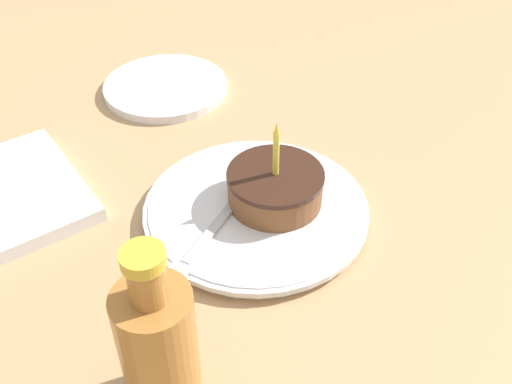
# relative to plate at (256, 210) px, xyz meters

# --- Properties ---
(ground_plane) EXTENTS (2.40, 2.40, 0.04)m
(ground_plane) POSITION_rel_plate_xyz_m (0.02, 0.01, -0.03)
(ground_plane) COLOR tan
(ground_plane) RESTS_ON ground
(plate) EXTENTS (0.28, 0.28, 0.02)m
(plate) POSITION_rel_plate_xyz_m (0.00, 0.00, 0.00)
(plate) COLOR silver
(plate) RESTS_ON ground_plane
(cake_slice) EXTENTS (0.12, 0.12, 0.12)m
(cake_slice) POSITION_rel_plate_xyz_m (-0.02, 0.00, 0.03)
(cake_slice) COLOR brown
(cake_slice) RESTS_ON plate
(fork) EXTENTS (0.17, 0.10, 0.00)m
(fork) POSITION_rel_plate_xyz_m (0.10, 0.02, 0.01)
(fork) COLOR #B2B2B7
(fork) RESTS_ON plate
(bottle) EXTENTS (0.07, 0.07, 0.19)m
(bottle) POSITION_rel_plate_xyz_m (0.21, 0.15, 0.07)
(bottle) COLOR #B27233
(bottle) RESTS_ON ground_plane
(side_plate) EXTENTS (0.20, 0.20, 0.01)m
(side_plate) POSITION_rel_plate_xyz_m (-0.05, -0.34, -0.00)
(side_plate) COLOR silver
(side_plate) RESTS_ON ground_plane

